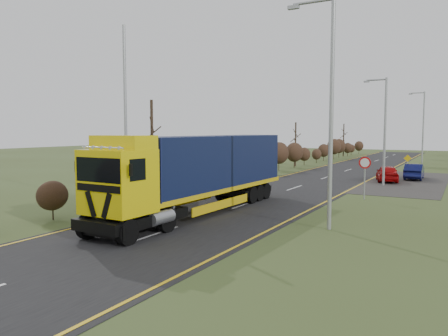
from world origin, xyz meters
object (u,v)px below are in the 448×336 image
object	(u,v)px
car_red_hatchback	(387,174)
lorry	(200,169)
car_blue_sedan	(414,172)
speed_sign	(365,169)
streetlight_near	(328,102)

from	to	relation	value
car_red_hatchback	lorry	bearing A→B (deg)	58.97
lorry	car_blue_sedan	world-z (taller)	lorry
car_blue_sedan	speed_sign	size ratio (longest dim) A/B	1.53
lorry	car_blue_sedan	distance (m)	23.09
lorry	streetlight_near	size ratio (longest dim) A/B	1.49
speed_sign	car_red_hatchback	bearing A→B (deg)	91.49
lorry	car_red_hatchback	world-z (taller)	lorry
car_red_hatchback	car_blue_sedan	bearing A→B (deg)	-133.63
car_blue_sedan	streetlight_near	size ratio (longest dim) A/B	0.41
car_red_hatchback	streetlight_near	xyz separation A→B (m)	(0.51, -19.10, 4.65)
car_red_hatchback	streetlight_near	bearing A→B (deg)	78.25
lorry	car_blue_sedan	bearing A→B (deg)	71.99
car_red_hatchback	speed_sign	world-z (taller)	speed_sign
lorry	car_red_hatchback	distance (m)	19.78
car_red_hatchback	speed_sign	distance (m)	10.28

